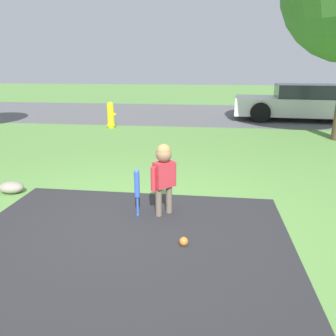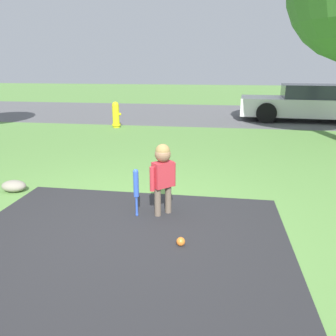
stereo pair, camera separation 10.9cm
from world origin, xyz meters
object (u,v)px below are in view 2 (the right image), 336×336
at_px(baseball_bat, 136,186).
at_px(sports_ball, 181,242).
at_px(child, 163,170).
at_px(fire_hydrant, 116,115).
at_px(parked_car, 309,103).

xyz_separation_m(baseball_bat, sports_ball, (0.61, -0.61, -0.35)).
relative_size(child, fire_hydrant, 1.17).
bearing_deg(parked_car, child, 70.01).
bearing_deg(child, sports_ball, -110.60).
xyz_separation_m(fire_hydrant, parked_car, (5.98, 2.25, 0.20)).
distance_m(fire_hydrant, parked_car, 6.39).
bearing_deg(baseball_bat, sports_ball, -44.89).
relative_size(baseball_bat, sports_ball, 6.63).
bearing_deg(fire_hydrant, child, -67.28).
relative_size(sports_ball, parked_car, 0.02).
xyz_separation_m(baseball_bat, parked_car, (3.89, 8.07, 0.18)).
xyz_separation_m(baseball_bat, fire_hydrant, (-2.09, 5.82, -0.02)).
height_order(child, sports_ball, child).
relative_size(sports_ball, fire_hydrant, 0.12).
height_order(sports_ball, fire_hydrant, fire_hydrant).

